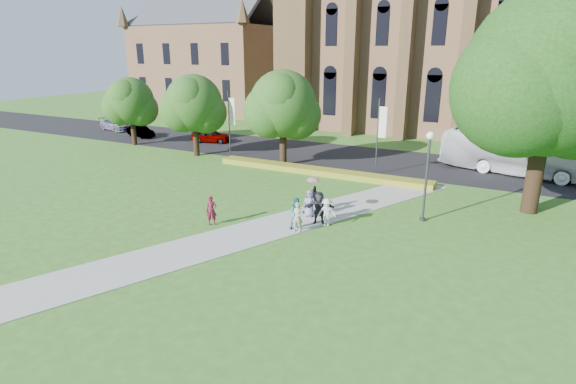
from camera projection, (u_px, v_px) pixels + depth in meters
The scene contains 25 objects.
ground at pixel (255, 236), 24.06m from camera, with size 160.00×160.00×0.00m, color #38661E.
road at pixel (369, 159), 40.98m from camera, with size 160.00×10.00×0.02m, color black.
footpath at pixel (264, 229), 24.90m from camera, with size 3.20×30.00×0.04m, color #B2B2A8.
flower_hedge at pixel (319, 171), 36.04m from camera, with size 18.00×1.40×0.45m, color gold.
cathedral at pixel (519, 17), 49.35m from camera, with size 52.60×18.25×28.00m.
building_west at pixel (209, 52), 71.76m from camera, with size 22.00×14.00×18.30m.
streetlamp at pixel (428, 166), 25.27m from camera, with size 0.44×0.44×5.24m.
large_tree at pixel (552, 72), 25.12m from camera, with size 9.60×9.60×13.20m.
street_tree_0 at pixel (194, 103), 41.03m from camera, with size 5.20×5.20×7.50m.
street_tree_1 at pixel (283, 104), 37.39m from camera, with size 5.60×5.60×8.05m.
street_tree_2 at pixel (130, 101), 45.94m from camera, with size 4.80×4.80×6.95m.
banner_pole_0 at pixel (379, 133), 34.97m from camera, with size 0.70×0.10×6.00m.
banner_pole_1 at pixel (230, 120), 41.12m from camera, with size 0.70×0.10×6.00m.
tour_coach at pixel (521, 154), 35.38m from camera, with size 2.83×12.10×3.37m, color silver.
car_0 at pixel (211, 136), 48.25m from camera, with size 1.68×4.17×1.42m, color gray.
car_1 at pixel (141, 132), 51.21m from camera, with size 1.33×3.82×1.26m, color gray.
car_2 at pixel (115, 124), 55.58m from camera, with size 2.02×4.96×1.44m, color gray.
pedestrian_0 at pixel (211, 211), 25.33m from camera, with size 0.61×0.40×1.67m, color #591425.
pedestrian_1 at pixel (297, 214), 24.62m from camera, with size 0.88×0.68×1.81m, color #176F73.
pedestrian_2 at pixel (327, 212), 25.18m from camera, with size 1.03×0.59×1.59m, color silver.
pedestrian_3 at pixel (314, 199), 27.40m from camera, with size 0.96×0.40×1.63m, color black.
pedestrian_4 at pixel (309, 203), 26.57m from camera, with size 0.79×0.52×1.62m, color slate.
pedestrian_5 at pixel (319, 207), 25.54m from camera, with size 1.72×0.55×1.86m, color #27252C.
pedestrian_6 at pixel (298, 217), 24.32m from camera, with size 0.61×0.40×1.67m, color #9F9584.
parasol at pixel (313, 185), 26.23m from camera, with size 0.80×0.80×0.70m, color pink.
Camera 1 is at (11.83, -18.90, 9.52)m, focal length 28.00 mm.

